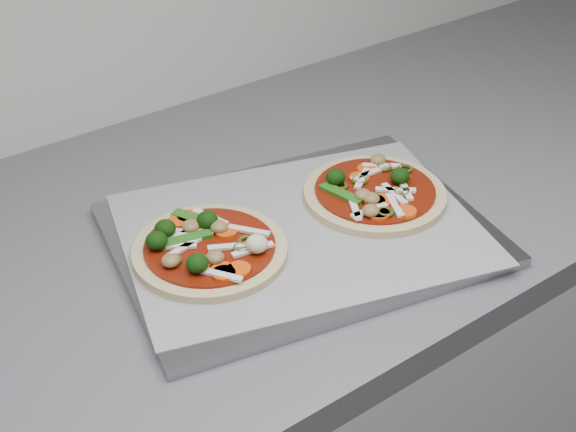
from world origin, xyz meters
TOP-DOWN VIEW (x-y plane):
  - base_cabinet at (0.00, 1.30)m, footprint 3.60×0.60m
  - countertop at (0.00, 1.30)m, footprint 3.60×0.60m
  - baking_tray at (-0.42, 1.22)m, footprint 0.47×0.38m
  - parchment at (-0.42, 1.22)m, footprint 0.46×0.39m
  - pizza_left at (-0.53, 1.24)m, footprint 0.22×0.22m
  - pizza_right at (-0.31, 1.21)m, footprint 0.18×0.18m

SIDE VIEW (x-z plane):
  - base_cabinet at x=0.00m, z-range 0.00..0.86m
  - countertop at x=0.00m, z-range 0.86..0.90m
  - baking_tray at x=-0.42m, z-range 0.90..0.91m
  - parchment at x=-0.42m, z-range 0.91..0.92m
  - pizza_right at x=-0.31m, z-range 0.91..0.94m
  - pizza_left at x=-0.53m, z-range 0.91..0.94m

